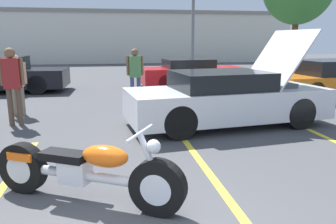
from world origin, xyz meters
The scene contains 11 objects.
parking_stripe_back centered at (1.44, 1.18, 0.00)m, with size 0.12×5.87×0.01m, color yellow.
far_building centered at (0.00, 27.66, 2.34)m, with size 32.00×4.20×4.40m.
light_pole centered at (4.98, 17.11, 4.03)m, with size 1.21×0.28×7.31m.
motorcycle centered at (-0.29, 1.52, 0.40)m, with size 2.30×1.32×0.97m.
show_car_hood_open centered at (2.67, 4.80, 0.63)m, with size 4.74×2.31×2.18m.
parked_car_left_row centered at (-4.11, 10.99, 0.64)m, with size 4.85×1.97×1.34m.
parked_car_right_row centered at (7.39, 7.68, 0.62)m, with size 4.65×2.38×1.29m.
parked_car_mid_row centered at (3.42, 11.33, 0.56)m, with size 4.51×2.07×1.16m.
spectator_near_motorcycle centered at (-2.17, 5.61, 1.07)m, with size 0.52×0.23×1.78m.
spectator_by_show_car centered at (0.78, 7.81, 1.01)m, with size 0.52×0.22×1.69m.
spectator_midground centered at (-2.38, 6.71, 0.94)m, with size 0.52×0.21×1.59m.
Camera 1 is at (0.06, -2.28, 1.95)m, focal length 35.00 mm.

